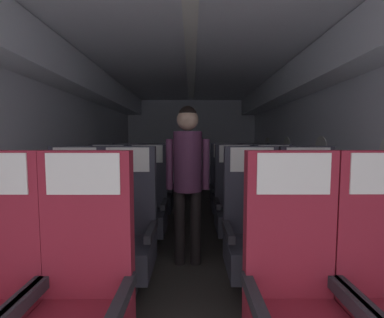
{
  "coord_description": "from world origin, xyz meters",
  "views": [
    {
      "loc": [
        0.01,
        0.22,
        1.25
      ],
      "look_at": [
        -0.0,
        2.92,
        1.04
      ],
      "focal_mm": 23.85,
      "sensor_mm": 36.0,
      "label": 1
    }
  ],
  "objects_px": {
    "flight_attendant": "(189,168)",
    "seat_d_right_aisle": "(257,191)",
    "seat_b_left_aisle": "(128,234)",
    "seat_a_right_window": "(298,303)",
    "seat_c_left_aisle": "(148,206)",
    "seat_b_right_aisle": "(312,235)",
    "seat_c_right_window": "(236,206)",
    "seat_d_left_window": "(128,191)",
    "seat_b_left_window": "(74,234)",
    "seat_c_left_window": "(108,206)",
    "seat_c_right_aisle": "(276,206)",
    "seat_d_left_aisle": "(159,191)",
    "seat_a_left_aisle": "(81,303)",
    "seat_d_right_window": "(227,191)",
    "seat_b_right_window": "(254,234)"
  },
  "relations": [
    {
      "from": "seat_a_right_window",
      "to": "seat_c_right_aisle",
      "type": "bearing_deg",
      "value": 75.28
    },
    {
      "from": "seat_b_right_aisle",
      "to": "seat_c_left_aisle",
      "type": "bearing_deg",
      "value": 149.34
    },
    {
      "from": "seat_c_left_window",
      "to": "seat_d_left_aisle",
      "type": "distance_m",
      "value": 0.97
    },
    {
      "from": "seat_b_left_window",
      "to": "seat_c_left_window",
      "type": "height_order",
      "value": "same"
    },
    {
      "from": "seat_c_right_window",
      "to": "flight_attendant",
      "type": "height_order",
      "value": "flight_attendant"
    },
    {
      "from": "seat_a_left_aisle",
      "to": "flight_attendant",
      "type": "distance_m",
      "value": 1.53
    },
    {
      "from": "seat_d_left_aisle",
      "to": "seat_a_left_aisle",
      "type": "bearing_deg",
      "value": -90.2
    },
    {
      "from": "seat_a_left_aisle",
      "to": "seat_d_right_window",
      "type": "bearing_deg",
      "value": 68.53
    },
    {
      "from": "seat_d_left_window",
      "to": "seat_d_left_aisle",
      "type": "relative_size",
      "value": 1.0
    },
    {
      "from": "seat_d_left_window",
      "to": "seat_a_right_window",
      "type": "bearing_deg",
      "value": -60.51
    },
    {
      "from": "seat_d_right_window",
      "to": "seat_b_left_aisle",
      "type": "bearing_deg",
      "value": -120.71
    },
    {
      "from": "seat_a_right_window",
      "to": "seat_b_right_window",
      "type": "distance_m",
      "value": 0.87
    },
    {
      "from": "seat_b_left_window",
      "to": "seat_d_left_aisle",
      "type": "height_order",
      "value": "same"
    },
    {
      "from": "seat_a_right_window",
      "to": "seat_c_left_aisle",
      "type": "height_order",
      "value": "same"
    },
    {
      "from": "seat_c_right_window",
      "to": "seat_d_left_window",
      "type": "distance_m",
      "value": 1.68
    },
    {
      "from": "seat_a_left_aisle",
      "to": "seat_b_left_window",
      "type": "height_order",
      "value": "same"
    },
    {
      "from": "seat_a_left_aisle",
      "to": "seat_c_right_window",
      "type": "xyz_separation_m",
      "value": [
        1.01,
        1.74,
        0.0
      ]
    },
    {
      "from": "seat_a_right_window",
      "to": "seat_c_left_aisle",
      "type": "distance_m",
      "value": 1.98
    },
    {
      "from": "seat_a_right_window",
      "to": "seat_b_left_aisle",
      "type": "relative_size",
      "value": 1.0
    },
    {
      "from": "seat_c_right_window",
      "to": "seat_d_right_aisle",
      "type": "relative_size",
      "value": 1.0
    },
    {
      "from": "seat_c_right_window",
      "to": "seat_b_right_aisle",
      "type": "bearing_deg",
      "value": -63.09
    },
    {
      "from": "seat_b_left_window",
      "to": "seat_b_right_window",
      "type": "xyz_separation_m",
      "value": [
        1.45,
        0.01,
        0.0
      ]
    },
    {
      "from": "seat_d_right_aisle",
      "to": "seat_a_left_aisle",
      "type": "bearing_deg",
      "value": -119.38
    },
    {
      "from": "seat_c_right_window",
      "to": "seat_d_left_aisle",
      "type": "bearing_deg",
      "value": 139.9
    },
    {
      "from": "seat_b_left_aisle",
      "to": "seat_c_right_aisle",
      "type": "bearing_deg",
      "value": 29.97
    },
    {
      "from": "seat_a_right_window",
      "to": "seat_c_left_aisle",
      "type": "xyz_separation_m",
      "value": [
        -1.0,
        1.71,
        0.0
      ]
    },
    {
      "from": "seat_b_right_window",
      "to": "seat_d_left_window",
      "type": "height_order",
      "value": "same"
    },
    {
      "from": "flight_attendant",
      "to": "seat_d_right_aisle",
      "type": "bearing_deg",
      "value": -127.61
    },
    {
      "from": "seat_b_left_aisle",
      "to": "flight_attendant",
      "type": "xyz_separation_m",
      "value": [
        0.48,
        0.5,
        0.47
      ]
    },
    {
      "from": "seat_b_right_aisle",
      "to": "seat_d_left_window",
      "type": "relative_size",
      "value": 1.0
    },
    {
      "from": "seat_b_left_aisle",
      "to": "seat_d_right_window",
      "type": "bearing_deg",
      "value": 59.29
    },
    {
      "from": "seat_c_left_aisle",
      "to": "seat_b_right_aisle",
      "type": "bearing_deg",
      "value": -30.66
    },
    {
      "from": "seat_d_left_window",
      "to": "seat_b_left_window",
      "type": "bearing_deg",
      "value": -89.65
    },
    {
      "from": "seat_a_right_window",
      "to": "seat_d_right_window",
      "type": "height_order",
      "value": "same"
    },
    {
      "from": "seat_a_right_window",
      "to": "seat_c_right_window",
      "type": "relative_size",
      "value": 1.0
    },
    {
      "from": "seat_a_right_window",
      "to": "seat_d_left_window",
      "type": "xyz_separation_m",
      "value": [
        -1.45,
        2.57,
        0.0
      ]
    },
    {
      "from": "seat_b_left_window",
      "to": "seat_c_right_aisle",
      "type": "height_order",
      "value": "same"
    },
    {
      "from": "seat_c_right_aisle",
      "to": "seat_d_left_window",
      "type": "bearing_deg",
      "value": 155.6
    },
    {
      "from": "seat_b_right_window",
      "to": "seat_b_left_window",
      "type": "bearing_deg",
      "value": -179.63
    },
    {
      "from": "seat_a_left_aisle",
      "to": "seat_d_left_aisle",
      "type": "distance_m",
      "value": 2.58
    },
    {
      "from": "seat_d_left_aisle",
      "to": "seat_a_right_window",
      "type": "bearing_deg",
      "value": -68.82
    },
    {
      "from": "seat_b_left_aisle",
      "to": "seat_c_right_aisle",
      "type": "xyz_separation_m",
      "value": [
        1.46,
        0.84,
        0.0
      ]
    },
    {
      "from": "seat_a_right_window",
      "to": "seat_d_left_window",
      "type": "distance_m",
      "value": 2.95
    },
    {
      "from": "seat_b_left_aisle",
      "to": "seat_d_right_window",
      "type": "distance_m",
      "value": 2.01
    },
    {
      "from": "seat_c_left_window",
      "to": "seat_c_right_aisle",
      "type": "bearing_deg",
      "value": -0.47
    },
    {
      "from": "seat_a_right_window",
      "to": "seat_b_left_window",
      "type": "relative_size",
      "value": 1.0
    },
    {
      "from": "seat_c_left_window",
      "to": "seat_d_left_window",
      "type": "height_order",
      "value": "same"
    },
    {
      "from": "seat_b_right_window",
      "to": "seat_d_left_aisle",
      "type": "bearing_deg",
      "value": 120.37
    },
    {
      "from": "seat_a_left_aisle",
      "to": "seat_c_right_window",
      "type": "relative_size",
      "value": 1.0
    },
    {
      "from": "seat_b_left_aisle",
      "to": "seat_c_left_aisle",
      "type": "distance_m",
      "value": 0.84
    }
  ]
}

